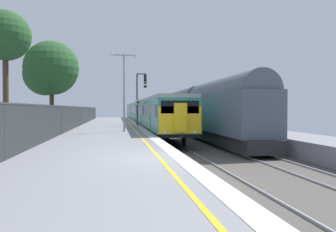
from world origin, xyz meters
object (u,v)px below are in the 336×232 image
platform_lamp_mid (124,86)px  background_tree_centre (5,37)px  freight_train_adjacent_track (173,109)px  background_tree_left (49,70)px  speed_limit_sign (138,109)px  commuter_train_at_platform (142,112)px  signal_gantry (140,93)px

platform_lamp_mid → background_tree_centre: (-7.28, -3.25, 2.67)m
freight_train_adjacent_track → background_tree_left: (-13.36, -17.18, 3.23)m
speed_limit_sign → background_tree_centre: bearing=-131.2°
commuter_train_at_platform → freight_train_adjacent_track: freight_train_adjacent_track is taller
commuter_train_at_platform → platform_lamp_mid: (-3.32, -25.01, 2.13)m
speed_limit_sign → platform_lamp_mid: size_ratio=0.45×
freight_train_adjacent_track → background_tree_centre: bearing=-120.9°
platform_lamp_mid → background_tree_left: bearing=147.0°
freight_train_adjacent_track → signal_gantry: bearing=-115.9°
speed_limit_sign → commuter_train_at_platform: bearing=84.2°
platform_lamp_mid → background_tree_centre: background_tree_centre is taller
commuter_train_at_platform → platform_lamp_mid: size_ratio=10.38×
platform_lamp_mid → background_tree_left: (-6.04, 3.92, 1.52)m
freight_train_adjacent_track → platform_lamp_mid: bearing=-109.1°
background_tree_centre → freight_train_adjacent_track: bearing=59.1°
freight_train_adjacent_track → signal_gantry: (-5.49, -11.29, 1.67)m
signal_gantry → speed_limit_sign: size_ratio=2.06×
freight_train_adjacent_track → signal_gantry: size_ratio=10.94×
signal_gantry → commuter_train_at_platform: bearing=84.4°
freight_train_adjacent_track → platform_lamp_mid: 22.41m
signal_gantry → background_tree_left: background_tree_left is taller
signal_gantry → background_tree_left: bearing=-143.2°
platform_lamp_mid → background_tree_left: background_tree_left is taller
commuter_train_at_platform → speed_limit_sign: size_ratio=22.92×
speed_limit_sign → platform_lamp_mid: (-1.47, -6.75, 1.73)m
background_tree_left → background_tree_centre: 7.37m
background_tree_centre → signal_gantry: bearing=55.1°
commuter_train_at_platform → platform_lamp_mid: bearing=-97.6°
platform_lamp_mid → background_tree_centre: size_ratio=0.75×
signal_gantry → speed_limit_sign: 3.51m
background_tree_centre → speed_limit_sign: bearing=48.8°
commuter_train_at_platform → background_tree_centre: (-10.59, -28.26, 4.80)m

